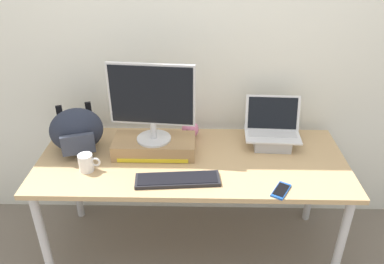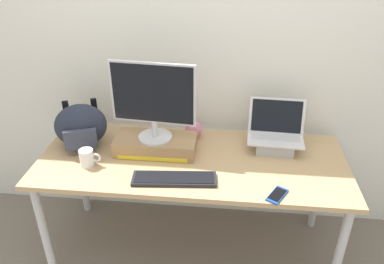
% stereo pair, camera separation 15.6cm
% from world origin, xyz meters
% --- Properties ---
extents(ground_plane, '(20.00, 20.00, 0.00)m').
position_xyz_m(ground_plane, '(0.00, 0.00, 0.00)').
color(ground_plane, '#70665B').
extents(back_wall, '(7.00, 0.10, 2.60)m').
position_xyz_m(back_wall, '(0.00, 0.47, 1.30)').
color(back_wall, silver).
rests_on(back_wall, ground).
extents(desk, '(1.81, 0.73, 0.72)m').
position_xyz_m(desk, '(0.00, 0.00, 0.65)').
color(desk, tan).
rests_on(desk, ground).
extents(toner_box_yellow, '(0.49, 0.23, 0.09)m').
position_xyz_m(toner_box_yellow, '(-0.23, 0.06, 0.77)').
color(toner_box_yellow, '#9E7A51').
rests_on(toner_box_yellow, desk).
extents(desktop_monitor, '(0.49, 0.20, 0.47)m').
position_xyz_m(desktop_monitor, '(-0.23, 0.06, 1.07)').
color(desktop_monitor, silver).
rests_on(desktop_monitor, toner_box_yellow).
extents(open_laptop, '(0.34, 0.24, 0.29)m').
position_xyz_m(open_laptop, '(0.49, 0.17, 0.79)').
color(open_laptop, '#ADADB2').
rests_on(open_laptop, desk).
extents(external_keyboard, '(0.46, 0.16, 0.02)m').
position_xyz_m(external_keyboard, '(-0.07, -0.22, 0.73)').
color(external_keyboard, black).
rests_on(external_keyboard, desk).
extents(messenger_backpack, '(0.37, 0.32, 0.27)m').
position_xyz_m(messenger_backpack, '(-0.69, 0.09, 0.86)').
color(messenger_backpack, '#232838').
rests_on(messenger_backpack, desk).
extents(coffee_mug, '(0.12, 0.08, 0.10)m').
position_xyz_m(coffee_mug, '(-0.59, -0.13, 0.77)').
color(coffee_mug, silver).
rests_on(coffee_mug, desk).
extents(cell_phone, '(0.13, 0.15, 0.01)m').
position_xyz_m(cell_phone, '(0.47, -0.30, 0.73)').
color(cell_phone, '#19479E').
rests_on(cell_phone, desk).
extents(plush_toy, '(0.11, 0.11, 0.11)m').
position_xyz_m(plush_toy, '(-0.02, 0.26, 0.78)').
color(plush_toy, '#CC7099').
rests_on(plush_toy, desk).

